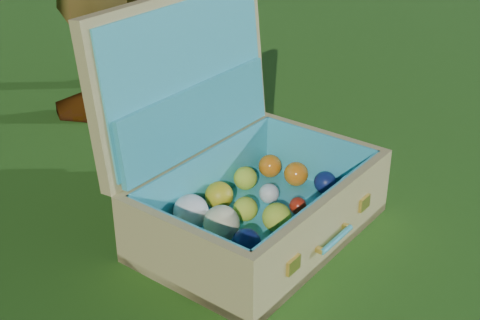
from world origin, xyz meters
TOP-DOWN VIEW (x-y plane):
  - ground at (0.00, 0.00)m, footprint 60.00×60.00m
  - suitcase at (0.15, -0.13)m, footprint 0.64×0.56m

SIDE VIEW (x-z plane):
  - ground at x=0.00m, z-range 0.00..0.00m
  - suitcase at x=0.15m, z-range -0.12..0.41m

